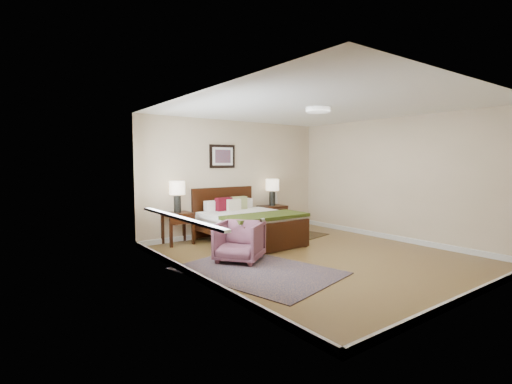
# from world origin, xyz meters

# --- Properties ---
(floor) EXTENTS (5.00, 5.00, 0.00)m
(floor) POSITION_xyz_m (0.00, 0.00, 0.00)
(floor) COLOR brown
(floor) RESTS_ON ground
(back_wall) EXTENTS (4.50, 0.04, 2.50)m
(back_wall) POSITION_xyz_m (0.00, 2.50, 1.25)
(back_wall) COLOR beige
(back_wall) RESTS_ON ground
(front_wall) EXTENTS (4.50, 0.04, 2.50)m
(front_wall) POSITION_xyz_m (0.00, -2.50, 1.25)
(front_wall) COLOR beige
(front_wall) RESTS_ON ground
(left_wall) EXTENTS (0.04, 5.00, 2.50)m
(left_wall) POSITION_xyz_m (-2.25, 0.00, 1.25)
(left_wall) COLOR beige
(left_wall) RESTS_ON ground
(right_wall) EXTENTS (0.04, 5.00, 2.50)m
(right_wall) POSITION_xyz_m (2.25, 0.00, 1.25)
(right_wall) COLOR beige
(right_wall) RESTS_ON ground
(ceiling) EXTENTS (4.50, 5.00, 0.02)m
(ceiling) POSITION_xyz_m (0.00, 0.00, 2.50)
(ceiling) COLOR white
(ceiling) RESTS_ON back_wall
(window) EXTENTS (0.11, 2.72, 1.32)m
(window) POSITION_xyz_m (-2.20, 0.70, 1.38)
(window) COLOR silver
(window) RESTS_ON left_wall
(door) EXTENTS (0.06, 1.00, 2.18)m
(door) POSITION_xyz_m (-2.23, -1.75, 1.07)
(door) COLOR silver
(door) RESTS_ON ground
(ceil_fixture) EXTENTS (0.44, 0.44, 0.08)m
(ceil_fixture) POSITION_xyz_m (0.00, 0.00, 2.47)
(ceil_fixture) COLOR white
(ceil_fixture) RESTS_ON ceiling
(bed) EXTENTS (1.60, 1.93, 1.04)m
(bed) POSITION_xyz_m (-0.35, 1.55, 0.48)
(bed) COLOR black
(bed) RESTS_ON ground
(wall_art) EXTENTS (0.62, 0.05, 0.50)m
(wall_art) POSITION_xyz_m (-0.35, 2.47, 1.72)
(wall_art) COLOR black
(wall_art) RESTS_ON back_wall
(nightstand_left) EXTENTS (0.52, 0.47, 0.62)m
(nightstand_left) POSITION_xyz_m (-1.50, 2.25, 0.49)
(nightstand_left) COLOR black
(nightstand_left) RESTS_ON ground
(nightstand_right) EXTENTS (0.59, 0.45, 0.59)m
(nightstand_right) POSITION_xyz_m (0.87, 2.26, 0.37)
(nightstand_right) COLOR black
(nightstand_right) RESTS_ON ground
(lamp_left) EXTENTS (0.30, 0.30, 0.61)m
(lamp_left) POSITION_xyz_m (-1.50, 2.27, 1.04)
(lamp_left) COLOR black
(lamp_left) RESTS_ON nightstand_left
(lamp_right) EXTENTS (0.30, 0.30, 0.61)m
(lamp_right) POSITION_xyz_m (0.87, 2.27, 1.01)
(lamp_right) COLOR black
(lamp_right) RESTS_ON nightstand_right
(armchair) EXTENTS (0.99, 0.98, 0.65)m
(armchair) POSITION_xyz_m (-1.24, 0.50, 0.32)
(armchair) COLOR brown
(armchair) RESTS_ON ground
(rug_persian) EXTENTS (2.10, 2.58, 0.01)m
(rug_persian) POSITION_xyz_m (-1.32, -0.11, 0.01)
(rug_persian) COLOR #0B1638
(rug_persian) RESTS_ON ground
(rug_navy) EXTENTS (1.02, 1.32, 0.01)m
(rug_navy) POSITION_xyz_m (1.10, 1.66, 0.01)
(rug_navy) COLOR black
(rug_navy) RESTS_ON ground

